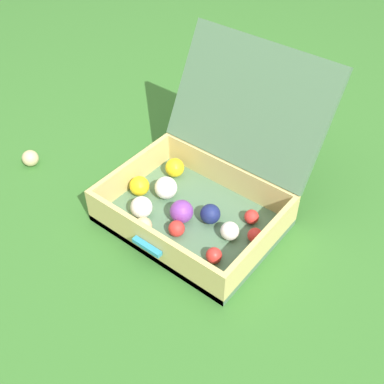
{
  "coord_description": "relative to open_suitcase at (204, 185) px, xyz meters",
  "views": [
    {
      "loc": [
        0.63,
        -0.86,
        1.22
      ],
      "look_at": [
        -0.09,
        0.05,
        0.14
      ],
      "focal_mm": 44.99,
      "sensor_mm": 36.0,
      "label": 1
    }
  ],
  "objects": [
    {
      "name": "open_suitcase",
      "position": [
        0.0,
        0.0,
        0.0
      ],
      "size": [
        0.58,
        0.65,
        0.52
      ],
      "color": "#4C7051",
      "rests_on": "ground"
    },
    {
      "name": "ground_plane",
      "position": [
        0.1,
        -0.13,
        -0.11
      ],
      "size": [
        16.0,
        16.0,
        0.0
      ],
      "primitive_type": "plane",
      "color": "#336B28"
    },
    {
      "name": "stray_ball_on_grass",
      "position": [
        -0.69,
        -0.22,
        -0.08
      ],
      "size": [
        0.06,
        0.06,
        0.06
      ],
      "primitive_type": "sphere",
      "color": "#D1B784",
      "rests_on": "ground"
    }
  ]
}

